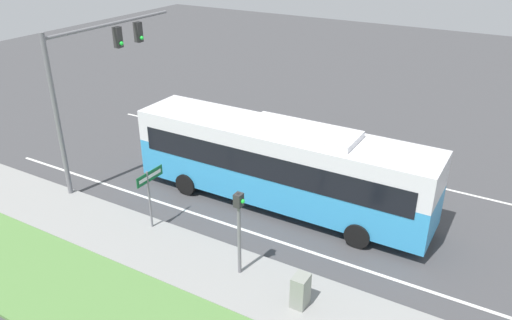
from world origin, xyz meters
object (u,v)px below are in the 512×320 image
signal_gantry (93,70)px  pedestrian_signal (239,221)px  street_sign (150,188)px  utility_cabinet (300,291)px  bus (280,161)px

signal_gantry → pedestrian_signal: bearing=-108.5°
street_sign → utility_cabinet: 6.91m
pedestrian_signal → utility_cabinet: size_ratio=2.92×
pedestrian_signal → utility_cabinet: (-0.41, -2.40, -1.46)m
bus → pedestrian_signal: size_ratio=3.99×
bus → pedestrian_signal: 4.80m
signal_gantry → street_sign: size_ratio=2.93×
signal_gantry → utility_cabinet: size_ratio=6.78×
bus → pedestrian_signal: bearing=-167.7°
signal_gantry → utility_cabinet: 12.75m
bus → utility_cabinet: bus is taller
bus → signal_gantry: (-1.65, 8.07, 2.97)m
utility_cabinet → pedestrian_signal: bearing=80.4°
signal_gantry → utility_cabinet: bearing=-106.7°
pedestrian_signal → utility_cabinet: bearing=-99.6°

